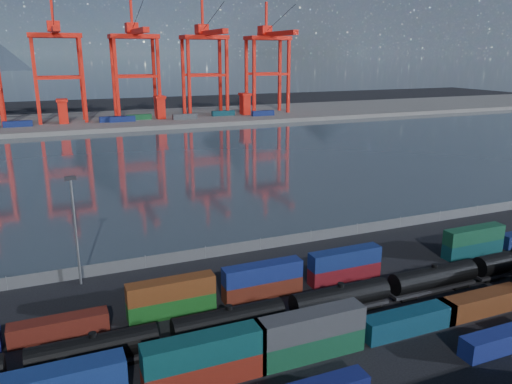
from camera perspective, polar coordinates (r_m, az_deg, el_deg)
name	(u,v)px	position (r m, az deg, el deg)	size (l,w,h in m)	color
ground	(348,328)	(65.77, 10.52, -15.03)	(700.00, 700.00, 0.00)	black
harbor_water	(163,163)	(158.66, -10.55, 3.23)	(700.00, 700.00, 0.00)	#2D3841
far_quay	(117,120)	(260.77, -15.63, 7.91)	(700.00, 70.00, 2.00)	#514F4C
container_row_mid	(380,323)	(63.31, 14.01, -14.33)	(141.90, 2.61, 5.56)	#393B3E
container_row_north	(331,271)	(75.87, 8.54, -8.93)	(141.54, 2.34, 4.99)	#130F4F
tanker_string	(287,310)	(64.36, 3.58, -13.26)	(91.72, 3.06, 4.37)	black
waterfront_fence	(260,244)	(87.54, 0.51, -6.01)	(160.12, 0.12, 2.20)	#595B5E
yard_light_mast	(75,225)	(76.63, -19.97, -3.58)	(1.60, 0.40, 16.60)	slate
gantry_cranes	(96,46)	(251.43, -17.78, 15.56)	(197.73, 43.65, 59.11)	red
quay_containers	(96,120)	(244.99, -17.78, 7.83)	(172.58, 10.99, 2.60)	navy
straddle_carriers	(113,109)	(249.84, -16.01, 9.15)	(140.00, 7.00, 11.10)	red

